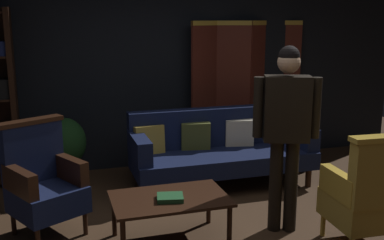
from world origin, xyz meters
The scene contains 9 objects.
back_wall centered at (0.00, 2.45, 1.40)m, with size 7.20×0.10×2.80m, color black.
folding_screen centered at (1.24, 2.33, 0.99)m, with size 1.68×0.36×1.90m.
velvet_couch centered at (0.55, 1.46, 0.46)m, with size 2.12×0.78×0.88m.
coffee_table centered at (-0.39, 0.20, 0.37)m, with size 1.00×0.64×0.42m.
armchair_gilt_accent centered at (1.18, -0.40, 0.49)m, with size 0.62×0.61×1.04m.
armchair_wing_left centered at (-1.43, 0.72, 0.49)m, with size 0.78×0.78×1.04m.
standing_figure centered at (0.67, 0.13, 1.03)m, with size 0.56×0.34×1.70m.
potted_plant centered at (-1.21, 1.99, 0.46)m, with size 0.51×0.51×0.80m.
book_green_cloth centered at (-0.40, 0.14, 0.44)m, with size 0.22×0.19×0.04m, color #1E4C28.
Camera 1 is at (-1.29, -3.40, 1.93)m, focal length 42.81 mm.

